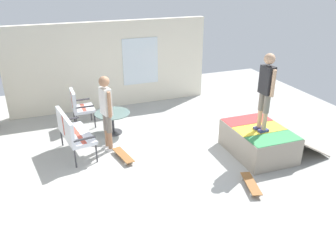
% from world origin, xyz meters
% --- Properties ---
extents(ground_plane, '(12.00, 12.00, 0.10)m').
position_xyz_m(ground_plane, '(0.00, 0.00, -0.05)').
color(ground_plane, '#A8A8A3').
extents(house_facade, '(0.23, 6.00, 2.56)m').
position_xyz_m(house_facade, '(3.80, 0.49, 1.28)').
color(house_facade, silver).
rests_on(house_facade, ground_plane).
extents(skate_ramp, '(1.62, 2.04, 0.64)m').
position_xyz_m(skate_ramp, '(-0.43, -1.97, 0.32)').
color(skate_ramp, gray).
rests_on(skate_ramp, ground_plane).
extents(patio_bench, '(1.32, 0.73, 1.02)m').
position_xyz_m(patio_bench, '(1.03, 2.04, 0.62)').
color(patio_bench, '#38383D').
rests_on(patio_bench, ground_plane).
extents(patio_chair_near_house, '(0.63, 0.56, 1.02)m').
position_xyz_m(patio_chair_near_house, '(2.60, 1.67, 0.61)').
color(patio_chair_near_house, '#38383D').
rests_on(patio_chair_near_house, ground_plane).
extents(patio_table, '(0.90, 0.90, 0.57)m').
position_xyz_m(patio_table, '(1.84, 0.93, 0.40)').
color(patio_table, '#38383D').
rests_on(patio_table, ground_plane).
extents(person_watching, '(0.47, 0.30, 1.79)m').
position_xyz_m(person_watching, '(1.02, 1.22, 1.06)').
color(person_watching, silver).
rests_on(person_watching, ground_plane).
extents(person_skater, '(0.48, 0.25, 1.72)m').
position_xyz_m(person_skater, '(-0.52, -1.90, 1.65)').
color(person_skater, navy).
rests_on(person_skater, skate_ramp).
extents(skateboard_by_bench, '(0.82, 0.35, 0.10)m').
position_xyz_m(skateboard_by_bench, '(0.44, 1.03, 0.08)').
color(skateboard_by_bench, brown).
rests_on(skateboard_by_bench, ground_plane).
extents(skateboard_spare, '(0.82, 0.41, 0.10)m').
position_xyz_m(skateboard_spare, '(-1.55, -1.04, 0.08)').
color(skateboard_spare, brown).
rests_on(skateboard_spare, ground_plane).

